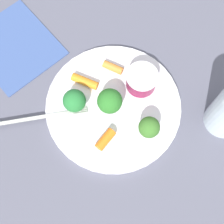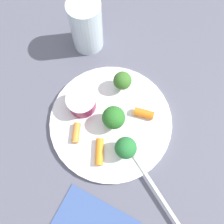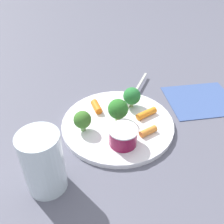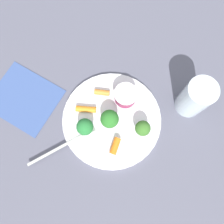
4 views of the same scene
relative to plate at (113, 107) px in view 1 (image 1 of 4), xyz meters
name	(u,v)px [view 1 (image 1 of 4)]	position (x,y,z in m)	size (l,w,h in m)	color
ground_plane	(113,108)	(0.00, 0.00, -0.01)	(2.40, 2.40, 0.00)	#535463
plate	(113,107)	(0.00, 0.00, 0.00)	(0.26, 0.26, 0.01)	white
sauce_cup	(141,80)	(0.01, -0.07, 0.03)	(0.06, 0.06, 0.04)	maroon
broccoli_floret_0	(110,102)	(0.00, 0.01, 0.04)	(0.05, 0.05, 0.06)	#96BF69
broccoli_floret_1	(149,127)	(-0.08, -0.03, 0.04)	(0.04, 0.04, 0.05)	#7FBC68
broccoli_floret_2	(74,101)	(0.03, 0.06, 0.04)	(0.04, 0.04, 0.05)	#8AAA65
carrot_stick_0	(85,81)	(0.07, 0.03, 0.01)	(0.02, 0.02, 0.05)	orange
carrot_stick_1	(113,67)	(0.07, -0.04, 0.01)	(0.01, 0.01, 0.04)	orange
carrot_stick_2	(105,139)	(-0.05, 0.05, 0.01)	(0.02, 0.02, 0.04)	orange
fork	(39,117)	(0.04, 0.14, 0.01)	(0.07, 0.19, 0.00)	#B9BDB2
napkin	(15,46)	(0.22, 0.12, 0.00)	(0.18, 0.15, 0.00)	#3B538E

